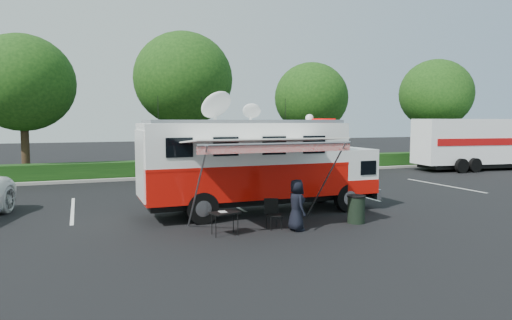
{
  "coord_description": "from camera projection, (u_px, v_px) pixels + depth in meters",
  "views": [
    {
      "loc": [
        -6.2,
        -15.42,
        3.39
      ],
      "look_at": [
        0.0,
        0.5,
        1.9
      ],
      "focal_mm": 32.0,
      "sensor_mm": 36.0,
      "label": 1
    }
  ],
  "objects": [
    {
      "name": "ground_plane",
      "position": [
        261.0,
        212.0,
        16.85
      ],
      "size": [
        120.0,
        120.0,
        0.0
      ],
      "primitive_type": "plane",
      "color": "black",
      "rests_on": "ground"
    },
    {
      "name": "trash_bin",
      "position": [
        356.0,
        209.0,
        15.06
      ],
      "size": [
        0.62,
        0.62,
        0.92
      ],
      "color": "black",
      "rests_on": "ground_plane"
    },
    {
      "name": "command_truck",
      "position": [
        259.0,
        164.0,
        16.66
      ],
      "size": [
        8.77,
        2.41,
        4.21
      ],
      "color": "black",
      "rests_on": "ground_plane"
    },
    {
      "name": "back_border",
      "position": [
        202.0,
        95.0,
        28.8
      ],
      "size": [
        60.0,
        6.14,
        8.87
      ],
      "color": "#9E998E",
      "rests_on": "ground_plane"
    },
    {
      "name": "person",
      "position": [
        296.0,
        231.0,
        14.05
      ],
      "size": [
        0.51,
        0.78,
        1.59
      ],
      "primitive_type": "imported",
      "rotation": [
        0.0,
        0.0,
        1.58
      ],
      "color": "black",
      "rests_on": "ground_plane"
    },
    {
      "name": "semi_trailer",
      "position": [
        492.0,
        143.0,
        31.45
      ],
      "size": [
        11.49,
        3.8,
        3.48
      ],
      "color": "white",
      "rests_on": "ground_plane"
    },
    {
      "name": "folding_table",
      "position": [
        225.0,
        214.0,
        13.45
      ],
      "size": [
        0.96,
        0.8,
        0.7
      ],
      "color": "black",
      "rests_on": "ground_plane"
    },
    {
      "name": "folding_chair",
      "position": [
        273.0,
        211.0,
        14.31
      ],
      "size": [
        0.59,
        0.62,
        0.94
      ],
      "color": "black",
      "rests_on": "ground_plane"
    },
    {
      "name": "awning",
      "position": [
        265.0,
        143.0,
        13.97
      ],
      "size": [
        4.79,
        2.49,
        2.89
      ],
      "color": "white",
      "rests_on": "ground_plane"
    },
    {
      "name": "stall_lines",
      "position": [
        224.0,
        200.0,
        19.45
      ],
      "size": [
        24.12,
        5.5,
        0.01
      ],
      "color": "silver",
      "rests_on": "ground_plane"
    }
  ]
}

